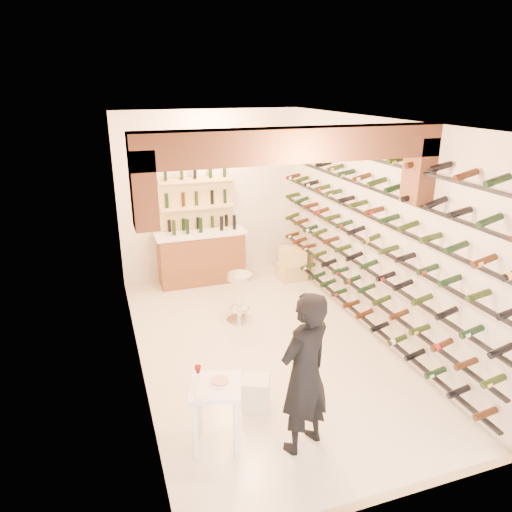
{
  "coord_description": "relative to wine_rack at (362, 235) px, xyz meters",
  "views": [
    {
      "loc": [
        -2.08,
        -5.79,
        3.65
      ],
      "look_at": [
        0.0,
        0.3,
        1.3
      ],
      "focal_mm": 33.47,
      "sensor_mm": 36.0,
      "label": 1
    }
  ],
  "objects": [
    {
      "name": "tasting_table",
      "position": [
        -2.67,
        -1.76,
        -0.94
      ],
      "size": [
        0.65,
        0.65,
        0.91
      ],
      "rotation": [
        0.0,
        0.0,
        -0.31
      ],
      "color": "white",
      "rests_on": "ground"
    },
    {
      "name": "white_stool",
      "position": [
        -2.08,
        -1.3,
        -1.36
      ],
      "size": [
        0.41,
        0.41,
        0.39
      ],
      "primitive_type": "cube",
      "rotation": [
        0.0,
        0.0,
        -0.42
      ],
      "color": "white",
      "rests_on": "ground"
    },
    {
      "name": "chrome_barstool",
      "position": [
        -1.62,
        0.84,
        -1.07
      ],
      "size": [
        0.42,
        0.42,
        0.82
      ],
      "rotation": [
        0.0,
        0.0,
        0.26
      ],
      "color": "silver",
      "rests_on": "ground"
    },
    {
      "name": "crate_upper",
      "position": [
        -0.13,
        2.2,
        -1.07
      ],
      "size": [
        0.64,
        0.54,
        0.32
      ],
      "primitive_type": "cube",
      "rotation": [
        0.0,
        0.0,
        -0.36
      ],
      "color": "#DABE77",
      "rests_on": "crate_lower"
    },
    {
      "name": "back_shelving",
      "position": [
        -1.83,
        2.89,
        -0.38
      ],
      "size": [
        1.4,
        0.31,
        2.73
      ],
      "color": "#DCBC7C",
      "rests_on": "ground"
    },
    {
      "name": "wine_rack",
      "position": [
        0.0,
        0.0,
        0.0
      ],
      "size": [
        0.32,
        5.7,
        2.56
      ],
      "color": "black",
      "rests_on": "ground"
    },
    {
      "name": "ground",
      "position": [
        -1.53,
        0.0,
        -1.55
      ],
      "size": [
        6.0,
        6.0,
        0.0
      ],
      "primitive_type": "plane",
      "color": "silver",
      "rests_on": "ground"
    },
    {
      "name": "room_shell",
      "position": [
        -1.53,
        -0.26,
        0.7
      ],
      "size": [
        3.52,
        6.02,
        3.21
      ],
      "color": "silver",
      "rests_on": "ground"
    },
    {
      "name": "person",
      "position": [
        -1.82,
        -2.07,
        -0.66
      ],
      "size": [
        0.77,
        0.65,
        1.78
      ],
      "primitive_type": "imported",
      "rotation": [
        0.0,
        0.0,
        3.55
      ],
      "color": "black",
      "rests_on": "ground"
    },
    {
      "name": "back_counter",
      "position": [
        -1.83,
        2.65,
        -1.02
      ],
      "size": [
        1.7,
        0.62,
        1.29
      ],
      "color": "brown",
      "rests_on": "ground"
    },
    {
      "name": "crate_lower",
      "position": [
        -0.13,
        2.2,
        -1.39
      ],
      "size": [
        0.56,
        0.42,
        0.32
      ],
      "primitive_type": "cube",
      "rotation": [
        0.0,
        0.0,
        0.08
      ],
      "color": "#DABE77",
      "rests_on": "ground"
    }
  ]
}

